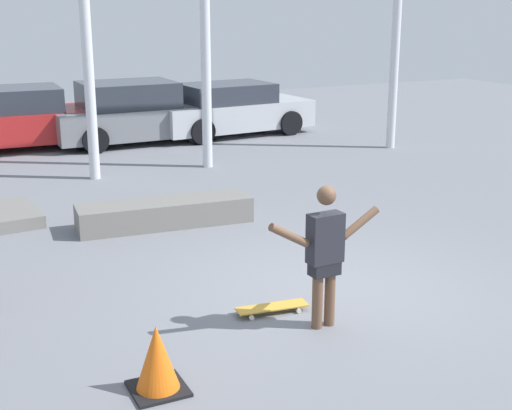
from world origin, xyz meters
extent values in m
plane|color=slate|center=(0.00, 0.00, 0.00)|extent=(36.00, 36.00, 0.00)
cylinder|color=brown|center=(-0.64, -0.79, 0.36)|extent=(0.11, 0.11, 0.72)
cylinder|color=brown|center=(-0.48, -0.78, 0.36)|extent=(0.11, 0.11, 0.72)
cube|color=black|center=(-0.56, -0.79, 0.66)|extent=(0.32, 0.19, 0.16)
cube|color=#26262D|center=(-0.56, -0.79, 0.98)|extent=(0.38, 0.20, 0.52)
sphere|color=brown|center=(-0.56, -0.79, 1.43)|extent=(0.20, 0.20, 0.20)
cylinder|color=brown|center=(-0.99, -0.81, 1.08)|extent=(0.46, 0.11, 0.31)
cylinder|color=brown|center=(-0.13, -0.77, 1.08)|extent=(0.46, 0.11, 0.31)
cube|color=gold|center=(-0.89, -0.26, 0.07)|extent=(0.83, 0.30, 0.01)
cylinder|color=silver|center=(-0.61, -0.18, 0.03)|extent=(0.06, 0.04, 0.05)
cylinder|color=silver|center=(-0.63, -0.39, 0.03)|extent=(0.06, 0.04, 0.05)
cylinder|color=silver|center=(-1.15, -0.12, 0.03)|extent=(0.06, 0.04, 0.05)
cylinder|color=silver|center=(-1.18, -0.33, 0.03)|extent=(0.06, 0.04, 0.05)
cube|color=slate|center=(-0.92, 3.31, 0.19)|extent=(2.70, 0.90, 0.39)
cylinder|color=silver|center=(-1.18, 6.75, 2.69)|extent=(0.20, 0.20, 5.39)
cylinder|color=silver|center=(1.18, 6.75, 2.69)|extent=(0.20, 0.20, 5.39)
cylinder|color=silver|center=(5.79, 6.75, 2.69)|extent=(0.20, 0.20, 5.39)
cube|color=red|center=(-2.13, 10.50, 0.53)|extent=(4.60, 1.96, 0.69)
cube|color=#2D333D|center=(-2.32, 10.51, 1.14)|extent=(2.55, 1.74, 0.54)
cylinder|color=black|center=(-0.70, 11.33, 0.33)|extent=(0.66, 0.24, 0.66)
cylinder|color=black|center=(-0.76, 9.58, 0.33)|extent=(0.66, 0.24, 0.66)
cube|color=slate|center=(0.63, 10.05, 0.51)|extent=(3.99, 1.90, 0.70)
cube|color=#2D333D|center=(0.47, 10.04, 1.16)|extent=(2.21, 1.73, 0.60)
cylinder|color=black|center=(1.84, 10.97, 0.30)|extent=(0.60, 0.23, 0.60)
cylinder|color=black|center=(1.87, 9.16, 0.30)|extent=(0.60, 0.23, 0.60)
cylinder|color=black|center=(-0.62, 10.93, 0.30)|extent=(0.60, 0.23, 0.60)
cylinder|color=black|center=(-0.59, 9.12, 0.30)|extent=(0.60, 0.23, 0.60)
cube|color=#B7BABF|center=(3.15, 9.94, 0.50)|extent=(4.14, 1.96, 0.67)
cube|color=#2D333D|center=(2.99, 9.93, 1.08)|extent=(2.32, 1.70, 0.48)
cylinder|color=black|center=(4.33, 10.84, 0.31)|extent=(0.63, 0.26, 0.62)
cylinder|color=black|center=(4.45, 9.22, 0.31)|extent=(0.63, 0.26, 0.62)
cylinder|color=black|center=(1.84, 10.66, 0.31)|extent=(0.63, 0.26, 0.62)
cylinder|color=black|center=(1.96, 9.03, 0.31)|extent=(0.63, 0.26, 0.62)
cube|color=black|center=(-2.54, -1.27, 0.01)|extent=(0.48, 0.48, 0.03)
cone|color=orange|center=(-2.54, -1.27, 0.33)|extent=(0.39, 0.39, 0.59)
camera|label=1|loc=(-4.20, -6.70, 3.32)|focal=50.00mm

